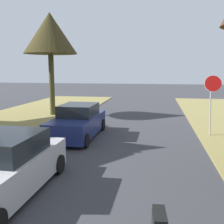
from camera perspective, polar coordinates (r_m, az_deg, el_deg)
name	(u,v)px	position (r m, az deg, el deg)	size (l,w,h in m)	color
stop_sign_far	(212,92)	(13.59, 20.83, 4.05)	(0.81, 0.56, 2.94)	#9EA0A5
street_tree_left_mid_b	(50,34)	(19.26, -13.25, 16.09)	(3.66, 3.66, 7.03)	#474324
parked_sedan_silver	(3,168)	(7.53, -22.46, -11.13)	(1.97, 4.42, 1.57)	#BCBCC1
parked_sedan_navy	(78,122)	(12.90, -7.40, -2.18)	(1.97, 4.42, 1.57)	navy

